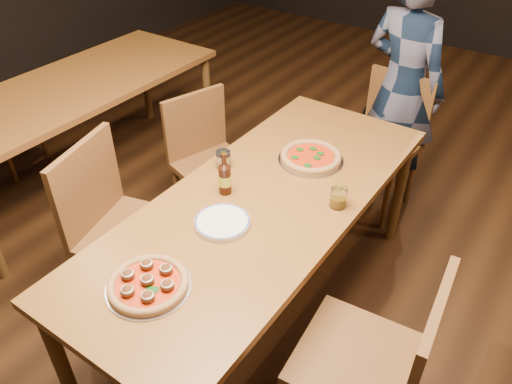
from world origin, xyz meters
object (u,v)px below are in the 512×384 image
Objects in this scene: table_main at (262,211)px; chair_main_nw at (134,232)px; chair_end at (379,146)px; diner at (402,87)px; beer_bottle at (225,179)px; chair_main_sw at (215,167)px; water_glass at (224,159)px; pizza_meatball at (148,284)px; table_left at (73,95)px; amber_glass at (338,198)px; chair_main_e at (358,359)px; plate_stack at (222,223)px; pizza_margherita at (311,157)px.

chair_main_nw is (-0.55, -0.31, -0.18)m from table_main.
chair_main_nw is 1.07× the size of chair_end.
table_main is at bearing -75.99° from chair_main_nw.
table_main is 1.43m from diner.
chair_main_nw is at bearing -151.09° from table_main.
chair_main_sw is at bearing 133.96° from beer_bottle.
pizza_meatball is at bearing -71.75° from water_glass.
chair_main_sw is at bearing 68.21° from diner.
beer_bottle is (1.53, -0.35, 0.15)m from table_left.
amber_glass is 0.06× the size of diner.
table_left is 1.93m from pizza_meatball.
pizza_meatball is (-0.70, -0.35, 0.29)m from chair_main_e.
chair_main_sw reaches higher than water_glass.
chair_main_nw is 1.01m from amber_glass.
chair_main_sw is at bearing 135.86° from water_glass.
plate_stack reaches higher than table_main.
chair_main_e is 1.63m from chair_end.
chair_main_e is 0.84m from pizza_meatball.
pizza_margherita is at bearing -54.06° from chair_main_nw.
plate_stack is (0.00, 0.43, -0.01)m from pizza_meatball.
table_main is 1.73m from table_left.
pizza_margherita is 0.38m from amber_glass.
table_left is 1.31m from chair_main_nw.
water_glass reaches higher than pizza_margherita.
chair_main_nw reaches higher than chair_main_sw.
water_glass is (0.34, -0.33, 0.35)m from chair_main_sw.
chair_main_nw is 3.17× the size of pizza_meatball.
chair_main_nw reaches higher than table_main.
chair_main_nw is 3.04× the size of pizza_margherita.
amber_glass is (0.94, -0.28, 0.35)m from chair_main_sw.
chair_main_e is at bearing 122.50° from diner.
pizza_meatball is at bearing -30.46° from table_left.
water_glass is (-0.96, 0.43, 0.31)m from chair_main_e.
table_main is 0.26m from plate_stack.
chair_main_sw is 2.86× the size of pizza_meatball.
pizza_margherita reaches higher than table_main.
chair_main_sw is 2.74× the size of pizza_margherita.
diner is at bearing 86.27° from table_main.
plate_stack is 0.15× the size of diner.
chair_end is (0.72, 0.77, 0.01)m from chair_main_sw.
chair_end is 4.43× the size of beer_bottle.
diner reaches higher than beer_bottle.
beer_bottle is at bearing -156.57° from amber_glass.
chair_end is 1.12m from amber_glass.
diner is at bearing 32.10° from table_left.
chair_end is (0.64, 1.50, -0.03)m from chair_main_nw.
diner is at bearing 86.31° from pizza_meatball.
amber_glass reaches higher than plate_stack.
pizza_meatball is 0.96× the size of pizza_margherita.
beer_bottle is at bearing -96.87° from chair_end.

